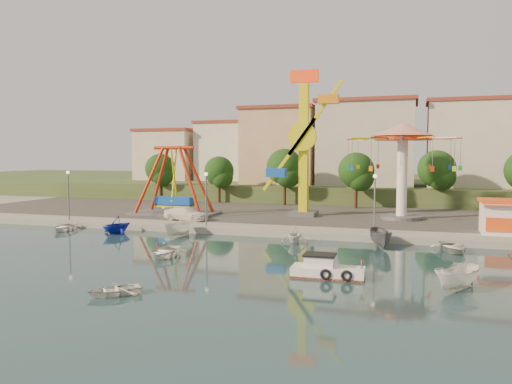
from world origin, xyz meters
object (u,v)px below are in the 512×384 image
at_px(rowboat_a, 165,251).
at_px(kamikaze_tower, 306,147).
at_px(van, 186,214).
at_px(wave_swinger, 403,149).
at_px(skiff, 458,278).
at_px(pirate_ship_ride, 174,182).
at_px(cabin_motorboat, 326,271).

bearing_deg(rowboat_a, kamikaze_tower, 68.96).
distance_m(rowboat_a, van, 16.23).
bearing_deg(wave_swinger, kamikaze_tower, -177.74).
xyz_separation_m(skiff, van, (-25.56, 18.68, 0.61)).
distance_m(pirate_ship_ride, van, 6.32).
bearing_deg(kamikaze_tower, pirate_ship_ride, -167.86).
bearing_deg(rowboat_a, van, 103.44).
distance_m(rowboat_a, skiff, 20.30).
distance_m(kamikaze_tower, wave_swinger, 10.48).
relative_size(cabin_motorboat, skiff, 1.22).
relative_size(wave_swinger, skiff, 3.16).
xyz_separation_m(pirate_ship_ride, wave_swinger, (25.40, 3.63, 3.80)).
xyz_separation_m(wave_swinger, van, (-21.86, -7.87, -6.87)).
distance_m(pirate_ship_ride, cabin_motorboat, 31.22).
height_order(wave_swinger, rowboat_a, wave_swinger).
xyz_separation_m(pirate_ship_ride, skiff, (29.10, -22.93, -3.68)).
distance_m(wave_swinger, van, 24.23).
bearing_deg(cabin_motorboat, skiff, -7.73).
relative_size(skiff, van, 0.74).
xyz_separation_m(cabin_motorboat, van, (-18.08, 17.92, 0.90)).
bearing_deg(van, kamikaze_tower, -50.28).
bearing_deg(wave_swinger, cabin_motorboat, -98.34).
height_order(pirate_ship_ride, cabin_motorboat, pirate_ship_ride).
height_order(cabin_motorboat, skiff, cabin_motorboat).
bearing_deg(cabin_motorboat, rowboat_a, 165.88).
relative_size(pirate_ship_ride, van, 2.01).
distance_m(pirate_ship_ride, rowboat_a, 21.86).
bearing_deg(skiff, cabin_motorboat, -149.35).
xyz_separation_m(wave_swinger, skiff, (3.70, -26.56, -7.49)).
bearing_deg(wave_swinger, van, -160.20).
bearing_deg(cabin_motorboat, pirate_ship_ride, 132.35).
bearing_deg(kamikaze_tower, wave_swinger, 2.26).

